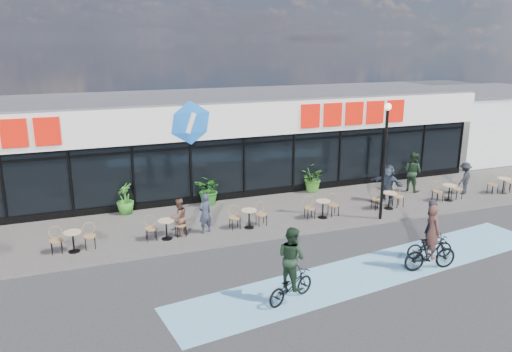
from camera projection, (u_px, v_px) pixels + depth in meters
The scene contains 24 objects.
ground at pixel (243, 270), 16.17m from camera, with size 120.00×120.00×0.00m, color #28282B.
sidewalk at pixel (206, 223), 20.21m from camera, with size 44.00×5.00×0.10m, color #55504B.
bike_lane at pixel (374, 270), 16.17m from camera, with size 14.00×2.20×0.01m, color #69A5C7.
building at pixel (176, 142), 24.51m from camera, with size 30.60×6.57×4.75m.
neighbour_building at pixel (484, 121), 32.50m from camera, with size 9.20×7.20×4.11m.
lamp_post at pixel (385, 151), 19.76m from camera, with size 0.28×0.28×4.74m.
bistro_set_2 at pixel (73, 238), 17.31m from camera, with size 1.54×0.62×0.90m.
bistro_set_3 at pixel (166, 227), 18.41m from camera, with size 1.54×0.62×0.90m.
bistro_set_4 at pixel (248, 216), 19.50m from camera, with size 1.54×0.62×0.90m.
bistro_set_5 at pixel (322, 207), 20.60m from camera, with size 1.54×0.62×0.90m.
bistro_set_6 at pixel (388, 198), 21.70m from camera, with size 1.54×0.62×0.90m.
bistro_set_7 at pixel (448, 190), 22.80m from camera, with size 1.54×0.62×0.90m.
bistro_set_8 at pixel (502, 183), 23.89m from camera, with size 1.54×0.62×0.90m.
potted_plant_left at pixel (125, 199), 20.97m from camera, with size 0.73×0.73×1.30m, color #2B6C1F.
potted_plant_mid at pixel (210, 190), 22.11m from camera, with size 1.24×1.07×1.38m, color #205C1A.
potted_plant_right at pixel (311, 178), 23.99m from camera, with size 1.19×1.03×1.32m, color #336E1F.
patron_left at pixel (205, 213), 18.86m from camera, with size 0.57×0.37×1.56m, color #272B3C.
patron_right at pixel (179, 217), 18.58m from camera, with size 0.70×0.55×1.45m, color brown.
pedestrian_a at pixel (388, 183), 22.44m from camera, with size 1.60×0.51×1.73m, color #2A3442.
pedestrian_b at pixel (413, 172), 24.08m from camera, with size 0.93×0.73×1.92m, color black.
pedestrian_c at pixel (465, 178), 23.65m from camera, with size 0.99×0.57×1.53m, color black.
cyclist_a at pixel (431, 247), 16.01m from camera, with size 1.88×0.74×2.22m.
cyclist_b at pixel (430, 239), 16.89m from camera, with size 1.70×0.87×2.09m.
cyclist_c at pixel (291, 271), 14.07m from camera, with size 1.82×1.22×2.24m.
Camera 1 is at (-4.79, -13.98, 7.25)m, focal length 35.00 mm.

